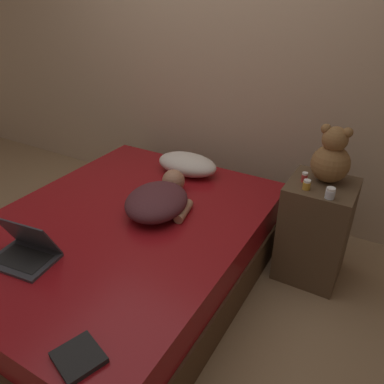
% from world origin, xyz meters
% --- Properties ---
extents(ground_plane, '(12.00, 12.00, 0.00)m').
position_xyz_m(ground_plane, '(0.00, 0.00, 0.00)').
color(ground_plane, '#937551').
extents(wall_back, '(8.00, 0.06, 2.60)m').
position_xyz_m(wall_back, '(0.00, 1.29, 1.30)').
color(wall_back, tan).
rests_on(wall_back, ground_plane).
extents(bed, '(1.57, 2.01, 0.46)m').
position_xyz_m(bed, '(0.00, 0.00, 0.23)').
color(bed, '#4C331E').
rests_on(bed, ground_plane).
extents(nightstand, '(0.40, 0.41, 0.69)m').
position_xyz_m(nightstand, '(1.05, 0.67, 0.34)').
color(nightstand, brown).
rests_on(nightstand, ground_plane).
extents(pillow, '(0.48, 0.28, 0.16)m').
position_xyz_m(pillow, '(0.03, 0.77, 0.54)').
color(pillow, beige).
rests_on(pillow, bed).
extents(person_lying, '(0.47, 0.65, 0.17)m').
position_xyz_m(person_lying, '(0.14, 0.22, 0.54)').
color(person_lying, '#4C2328').
rests_on(person_lying, bed).
extents(laptop, '(0.36, 0.28, 0.23)m').
position_xyz_m(laptop, '(-0.20, -0.54, 0.51)').
color(laptop, '#333338').
rests_on(laptop, bed).
extents(teddy_bear, '(0.23, 0.23, 0.35)m').
position_xyz_m(teddy_bear, '(1.05, 0.72, 0.84)').
color(teddy_bear, brown).
rests_on(teddy_bear, nightstand).
extents(bottle_amber, '(0.05, 0.05, 0.06)m').
position_xyz_m(bottle_amber, '(0.97, 0.55, 0.71)').
color(bottle_amber, gold).
rests_on(bottle_amber, nightstand).
extents(bottle_clear, '(0.05, 0.05, 0.06)m').
position_xyz_m(bottle_clear, '(1.11, 0.51, 0.72)').
color(bottle_clear, silver).
rests_on(bottle_clear, nightstand).
extents(bottle_red, '(0.04, 0.04, 0.06)m').
position_xyz_m(bottle_red, '(0.93, 0.64, 0.72)').
color(bottle_red, '#B72D2D').
rests_on(bottle_red, nightstand).
extents(book, '(0.22, 0.22, 0.02)m').
position_xyz_m(book, '(0.49, -0.86, 0.47)').
color(book, black).
rests_on(book, bed).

